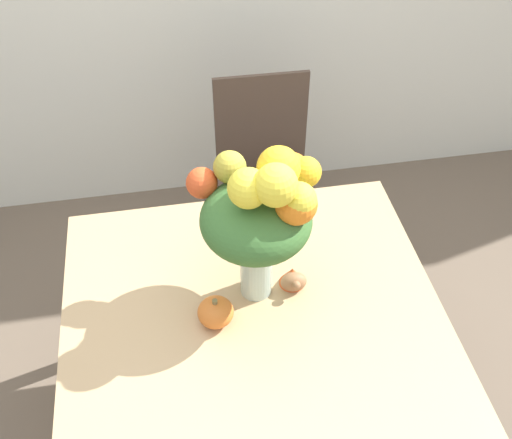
% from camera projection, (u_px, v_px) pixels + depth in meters
% --- Properties ---
extents(ground_plane, '(12.00, 12.00, 0.00)m').
position_uv_depth(ground_plane, '(255.00, 430.00, 2.29)').
color(ground_plane, brown).
extents(dining_table, '(1.14, 1.07, 0.72)m').
position_uv_depth(dining_table, '(254.00, 334.00, 1.86)').
color(dining_table, tan).
rests_on(dining_table, ground_plane).
extents(flower_vase, '(0.39, 0.32, 0.54)m').
position_uv_depth(flower_vase, '(261.00, 213.00, 1.64)').
color(flower_vase, '#B2CCBC').
rests_on(flower_vase, dining_table).
extents(pumpkin, '(0.11, 0.11, 0.10)m').
position_uv_depth(pumpkin, '(216.00, 311.00, 1.75)').
color(pumpkin, orange).
rests_on(pumpkin, dining_table).
extents(turkey_figurine, '(0.08, 0.11, 0.07)m').
position_uv_depth(turkey_figurine, '(293.00, 278.00, 1.85)').
color(turkey_figurine, '#936642').
rests_on(turkey_figurine, dining_table).
extents(dining_chair_near_window, '(0.42, 0.42, 0.93)m').
position_uv_depth(dining_chair_near_window, '(266.00, 180.00, 2.62)').
color(dining_chair_near_window, '#47382D').
rests_on(dining_chair_near_window, ground_plane).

